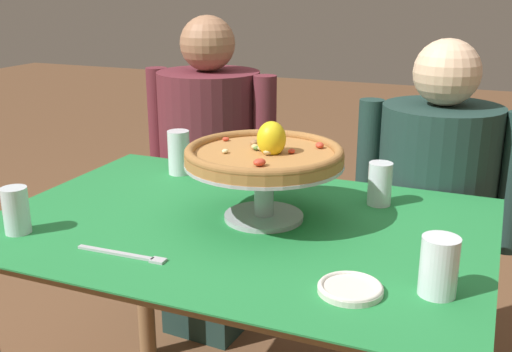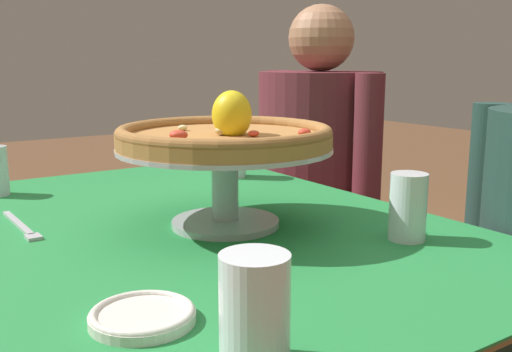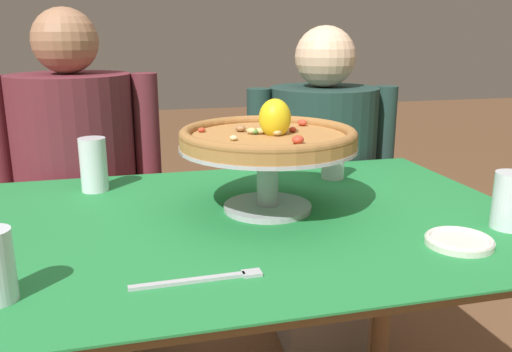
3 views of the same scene
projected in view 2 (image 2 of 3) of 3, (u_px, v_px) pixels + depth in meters
name	position (u px, v px, depth m)	size (l,w,h in m)	color
dining_table	(195.00, 280.00, 1.13)	(1.21, 0.85, 0.74)	olive
pizza_stand	(225.00, 172.00, 1.07)	(0.39, 0.39, 0.15)	#B7B7C1
pizza	(225.00, 135.00, 1.06)	(0.39, 0.39, 0.10)	#AD753D
water_glass_back_right	(408.00, 211.00, 1.00)	(0.06, 0.06, 0.12)	white
water_glass_front_right	(255.00, 318.00, 0.59)	(0.07, 0.07, 0.12)	white
water_glass_back_left	(233.00, 155.00, 1.53)	(0.07, 0.07, 0.14)	white
side_plate	(143.00, 315.00, 0.69)	(0.13, 0.13, 0.02)	silver
dinner_fork	(22.00, 227.00, 1.07)	(0.22, 0.02, 0.01)	#B7B7C1
diner_left	(318.00, 206.00, 1.82)	(0.53, 0.39, 1.20)	#1E3833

